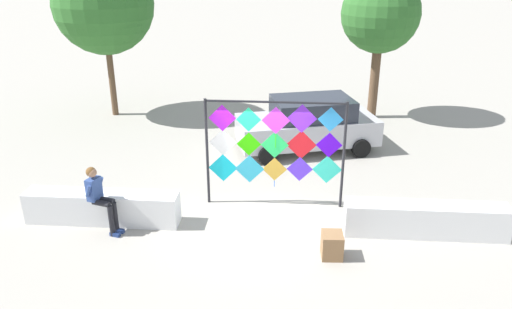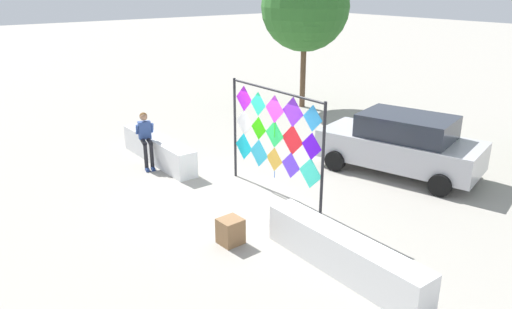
{
  "view_description": "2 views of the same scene",
  "coord_description": "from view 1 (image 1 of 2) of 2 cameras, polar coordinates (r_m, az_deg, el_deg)",
  "views": [
    {
      "loc": [
        0.69,
        -10.64,
        6.13
      ],
      "look_at": [
        -0.14,
        0.11,
        1.65
      ],
      "focal_mm": 34.99,
      "sensor_mm": 36.0,
      "label": 1
    },
    {
      "loc": [
        9.18,
        -6.6,
        5.2
      ],
      "look_at": [
        -0.03,
        0.43,
        1.1
      ],
      "focal_mm": 34.4,
      "sensor_mm": 36.0,
      "label": 2
    }
  ],
  "objects": [
    {
      "name": "plaza_ledge_right",
      "position": [
        12.11,
        18.82,
        -7.07
      ],
      "size": [
        3.68,
        0.59,
        0.77
      ],
      "primitive_type": "cube",
      "color": "white",
      "rests_on": "ground"
    },
    {
      "name": "seated_vendor",
      "position": [
        11.85,
        -17.46,
        -4.39
      ],
      "size": [
        0.76,
        0.56,
        1.62
      ],
      "color": "black",
      "rests_on": "ground"
    },
    {
      "name": "cardboard_box_large",
      "position": [
        10.9,
        8.68,
        -10.22
      ],
      "size": [
        0.46,
        0.49,
        0.56
      ],
      "primitive_type": "cube",
      "rotation": [
        0.0,
        0.0,
        0.05
      ],
      "color": "olive",
      "rests_on": "ground"
    },
    {
      "name": "kite_display_rack",
      "position": [
        12.25,
        2.18,
        1.32
      ],
      "size": [
        3.46,
        0.08,
        2.79
      ],
      "color": "#232328",
      "rests_on": "ground"
    },
    {
      "name": "plaza_ledge_left",
      "position": [
        12.54,
        -17.15,
        -5.8
      ],
      "size": [
        3.68,
        0.59,
        0.77
      ],
      "primitive_type": "cube",
      "color": "white",
      "rests_on": "ground"
    },
    {
      "name": "tree_broadleaf",
      "position": [
        19.26,
        14.11,
        15.21
      ],
      "size": [
        2.86,
        2.86,
        5.37
      ],
      "color": "brown",
      "rests_on": "ground"
    },
    {
      "name": "ground",
      "position": [
        12.3,
        0.63,
        -7.34
      ],
      "size": [
        120.0,
        120.0,
        0.0
      ],
      "primitive_type": "plane",
      "color": "#9E998E"
    },
    {
      "name": "tree_palm_like",
      "position": [
        19.79,
        -17.07,
        16.02
      ],
      "size": [
        3.67,
        3.67,
        6.06
      ],
      "color": "brown",
      "rests_on": "ground"
    },
    {
      "name": "parked_car",
      "position": [
        16.19,
        6.0,
        3.49
      ],
      "size": [
        4.78,
        3.03,
        1.72
      ],
      "color": "#B7B7BC",
      "rests_on": "ground"
    }
  ]
}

